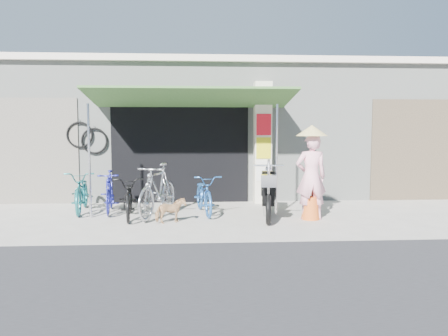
{
  "coord_description": "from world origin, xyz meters",
  "views": [
    {
      "loc": [
        -0.78,
        -8.37,
        1.82
      ],
      "look_at": [
        -0.2,
        1.0,
        1.0
      ],
      "focal_mm": 35.0,
      "sensor_mm": 36.0,
      "label": 1
    }
  ],
  "objects": [
    {
      "name": "bike_blue",
      "position": [
        -2.71,
        1.29,
        0.46
      ],
      "size": [
        0.61,
        1.57,
        0.92
      ],
      "primitive_type": "imported",
      "rotation": [
        0.0,
        0.0,
        0.12
      ],
      "color": "navy",
      "rests_on": "ground"
    },
    {
      "name": "neighbour_right",
      "position": [
        5.0,
        2.59,
        1.3
      ],
      "size": [
        2.6,
        0.06,
        2.6
      ],
      "primitive_type": "cube",
      "color": "brown",
      "rests_on": "ground"
    },
    {
      "name": "bike_black",
      "position": [
        -2.18,
        0.66,
        0.44
      ],
      "size": [
        0.78,
        1.73,
        0.88
      ],
      "primitive_type": "imported",
      "rotation": [
        0.0,
        0.0,
        0.12
      ],
      "color": "black",
      "rests_on": "ground"
    },
    {
      "name": "bike_navy",
      "position": [
        -0.63,
        1.02,
        0.43
      ],
      "size": [
        0.83,
        1.72,
        0.87
      ],
      "primitive_type": "imported",
      "rotation": [
        0.0,
        0.0,
        0.16
      ],
      "color": "#2258A0",
      "rests_on": "ground"
    },
    {
      "name": "bike_teal",
      "position": [
        -3.33,
        1.4,
        0.46
      ],
      "size": [
        0.84,
        1.82,
        0.92
      ],
      "primitive_type": "imported",
      "rotation": [
        0.0,
        0.0,
        0.13
      ],
      "color": "#166263",
      "rests_on": "ground"
    },
    {
      "name": "shop_pillar",
      "position": [
        0.85,
        2.45,
        1.5
      ],
      "size": [
        0.42,
        0.44,
        3.0
      ],
      "color": "beige",
      "rests_on": "ground"
    },
    {
      "name": "street_dog",
      "position": [
        -1.31,
        0.1,
        0.25
      ],
      "size": [
        0.64,
        0.47,
        0.49
      ],
      "primitive_type": "imported",
      "rotation": [
        0.0,
        0.0,
        1.97
      ],
      "color": "tan",
      "rests_on": "ground"
    },
    {
      "name": "neighbour_left",
      "position": [
        -5.0,
        2.59,
        1.3
      ],
      "size": [
        2.6,
        0.06,
        2.6
      ],
      "primitive_type": "cube",
      "color": "#6B665B",
      "rests_on": "ground"
    },
    {
      "name": "moped",
      "position": [
        0.7,
        0.59,
        0.53
      ],
      "size": [
        0.65,
        2.04,
        1.16
      ],
      "rotation": [
        0.0,
        0.0,
        -0.15
      ],
      "color": "black",
      "rests_on": "ground"
    },
    {
      "name": "ground",
      "position": [
        0.0,
        0.0,
        0.0
      ],
      "size": [
        80.0,
        80.0,
        0.0
      ],
      "primitive_type": "plane",
      "color": "#ACA69C",
      "rests_on": "ground"
    },
    {
      "name": "bike_silver",
      "position": [
        -1.6,
        0.74,
        0.56
      ],
      "size": [
        1.09,
        1.94,
        1.13
      ],
      "primitive_type": "imported",
      "rotation": [
        0.0,
        0.0,
        -0.32
      ],
      "color": "#B8B9BE",
      "rests_on": "ground"
    },
    {
      "name": "awning",
      "position": [
        -0.9,
        1.63,
        2.51
      ],
      "size": [
        4.6,
        1.88,
        2.72
      ],
      "color": "#335D29",
      "rests_on": "ground"
    },
    {
      "name": "road_strip",
      "position": [
        0.0,
        -4.5,
        0.01
      ],
      "size": [
        80.0,
        6.0,
        0.01
      ],
      "primitive_type": "cube",
      "color": "#313133",
      "rests_on": "ground"
    },
    {
      "name": "nun",
      "position": [
        1.53,
        0.3,
        0.94
      ],
      "size": [
        0.65,
        0.64,
        1.92
      ],
      "rotation": [
        0.0,
        0.0,
        3.17
      ],
      "color": "#F9A8BA",
      "rests_on": "ground"
    },
    {
      "name": "bicycle_shop",
      "position": [
        -0.0,
        5.09,
        1.83
      ],
      "size": [
        12.3,
        5.3,
        3.66
      ],
      "color": "#9EA39B",
      "rests_on": "ground"
    }
  ]
}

